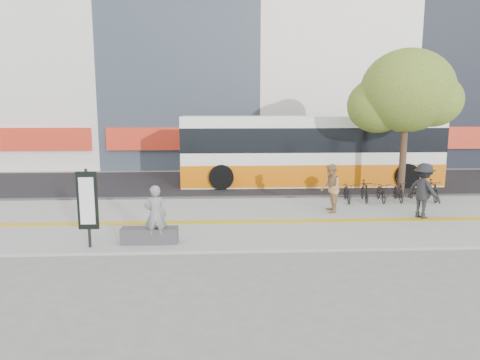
{
  "coord_description": "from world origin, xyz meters",
  "views": [
    {
      "loc": [
        -0.62,
        -13.34,
        3.9
      ],
      "look_at": [
        0.14,
        2.0,
        1.35
      ],
      "focal_mm": 32.69,
      "sensor_mm": 36.0,
      "label": 1
    }
  ],
  "objects_px": {
    "signboard": "(87,202)",
    "street_tree": "(405,93)",
    "seated_woman": "(156,215)",
    "pedestrian_dark": "(423,191)",
    "bench": "(150,235)",
    "bus": "(310,152)",
    "pedestrian_tan": "(330,188)"
  },
  "relations": [
    {
      "from": "signboard",
      "to": "pedestrian_dark",
      "type": "relative_size",
      "value": 1.14
    },
    {
      "from": "bench",
      "to": "pedestrian_dark",
      "type": "bearing_deg",
      "value": 15.0
    },
    {
      "from": "signboard",
      "to": "pedestrian_dark",
      "type": "distance_m",
      "value": 11.05
    },
    {
      "from": "bench",
      "to": "signboard",
      "type": "xyz_separation_m",
      "value": [
        -1.6,
        -0.31,
        1.06
      ]
    },
    {
      "from": "street_tree",
      "to": "bench",
      "type": "bearing_deg",
      "value": -148.38
    },
    {
      "from": "bus",
      "to": "seated_woman",
      "type": "distance_m",
      "value": 11.75
    },
    {
      "from": "bench",
      "to": "street_tree",
      "type": "distance_m",
      "value": 12.23
    },
    {
      "from": "bench",
      "to": "signboard",
      "type": "relative_size",
      "value": 0.73
    },
    {
      "from": "bench",
      "to": "signboard",
      "type": "distance_m",
      "value": 1.94
    },
    {
      "from": "bench",
      "to": "street_tree",
      "type": "height_order",
      "value": "street_tree"
    },
    {
      "from": "bench",
      "to": "bus",
      "type": "bearing_deg",
      "value": 55.73
    },
    {
      "from": "bus",
      "to": "pedestrian_dark",
      "type": "height_order",
      "value": "bus"
    },
    {
      "from": "seated_woman",
      "to": "pedestrian_dark",
      "type": "distance_m",
      "value": 9.26
    },
    {
      "from": "bus",
      "to": "seated_woman",
      "type": "relative_size",
      "value": 7.57
    },
    {
      "from": "street_tree",
      "to": "seated_woman",
      "type": "relative_size",
      "value": 3.71
    },
    {
      "from": "seated_woman",
      "to": "bench",
      "type": "bearing_deg",
      "value": -33.58
    },
    {
      "from": "signboard",
      "to": "bus",
      "type": "bearing_deg",
      "value": 50.63
    },
    {
      "from": "signboard",
      "to": "bus",
      "type": "height_order",
      "value": "bus"
    },
    {
      "from": "pedestrian_tan",
      "to": "pedestrian_dark",
      "type": "height_order",
      "value": "pedestrian_dark"
    },
    {
      "from": "pedestrian_dark",
      "to": "signboard",
      "type": "bearing_deg",
      "value": 72.73
    },
    {
      "from": "bus",
      "to": "pedestrian_tan",
      "type": "xyz_separation_m",
      "value": [
        -0.53,
        -6.27,
        -0.69
      ]
    },
    {
      "from": "street_tree",
      "to": "pedestrian_dark",
      "type": "bearing_deg",
      "value": -100.7
    },
    {
      "from": "signboard",
      "to": "street_tree",
      "type": "relative_size",
      "value": 0.35
    },
    {
      "from": "seated_woman",
      "to": "pedestrian_tan",
      "type": "bearing_deg",
      "value": -152.19
    },
    {
      "from": "bench",
      "to": "bus",
      "type": "relative_size",
      "value": 0.12
    },
    {
      "from": "seated_woman",
      "to": "pedestrian_dark",
      "type": "height_order",
      "value": "pedestrian_dark"
    },
    {
      "from": "bench",
      "to": "street_tree",
      "type": "relative_size",
      "value": 0.25
    },
    {
      "from": "bench",
      "to": "street_tree",
      "type": "bearing_deg",
      "value": 31.62
    },
    {
      "from": "signboard",
      "to": "pedestrian_tan",
      "type": "height_order",
      "value": "signboard"
    },
    {
      "from": "signboard",
      "to": "pedestrian_tan",
      "type": "xyz_separation_m",
      "value": [
        7.68,
        3.73,
        -0.39
      ]
    },
    {
      "from": "pedestrian_tan",
      "to": "signboard",
      "type": "bearing_deg",
      "value": -56.14
    },
    {
      "from": "street_tree",
      "to": "pedestrian_tan",
      "type": "bearing_deg",
      "value": -144.97
    }
  ]
}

